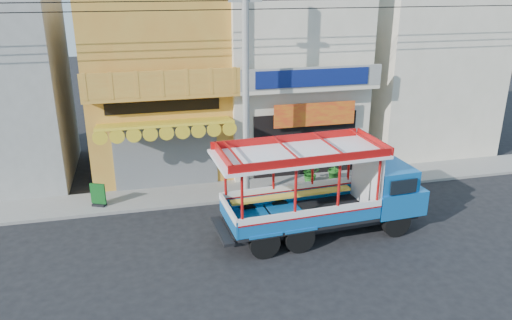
# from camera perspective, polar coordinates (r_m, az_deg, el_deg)

# --- Properties ---
(ground) EXTENTS (90.00, 90.00, 0.00)m
(ground) POSITION_cam_1_polar(r_m,az_deg,el_deg) (17.56, 4.53, -8.36)
(ground) COLOR black
(ground) RESTS_ON ground
(sidewalk) EXTENTS (30.00, 2.00, 0.12)m
(sidewalk) POSITION_cam_1_polar(r_m,az_deg,el_deg) (20.98, 1.17, -3.15)
(sidewalk) COLOR slate
(sidewalk) RESTS_ON ground
(shophouse_left) EXTENTS (6.00, 7.50, 8.24)m
(shophouse_left) POSITION_cam_1_polar(r_m,az_deg,el_deg) (23.00, -11.16, 9.13)
(shophouse_left) COLOR #C17C2B
(shophouse_left) RESTS_ON ground
(shophouse_right) EXTENTS (6.00, 6.75, 8.24)m
(shophouse_right) POSITION_cam_1_polar(r_m,az_deg,el_deg) (24.01, 3.48, 9.92)
(shophouse_right) COLOR beige
(shophouse_right) RESTS_ON ground
(party_pilaster) EXTENTS (0.35, 0.30, 8.00)m
(party_pilaster) POSITION_cam_1_polar(r_m,az_deg,el_deg) (20.34, -2.12, 7.76)
(party_pilaster) COLOR beige
(party_pilaster) RESTS_ON ground
(filler_building_right) EXTENTS (6.00, 6.00, 7.60)m
(filler_building_right) POSITION_cam_1_polar(r_m,az_deg,el_deg) (26.97, 18.02, 9.46)
(filler_building_right) COLOR beige
(filler_building_right) RESTS_ON ground
(utility_pole) EXTENTS (28.00, 0.26, 9.00)m
(utility_pole) POSITION_cam_1_polar(r_m,az_deg,el_deg) (18.68, -0.73, 9.89)
(utility_pole) COLOR gray
(utility_pole) RESTS_ON ground
(songthaew_truck) EXTENTS (7.24, 2.76, 3.32)m
(songthaew_truck) POSITION_cam_1_polar(r_m,az_deg,el_deg) (17.18, 9.09, -3.31)
(songthaew_truck) COLOR black
(songthaew_truck) RESTS_ON ground
(green_sign) EXTENTS (0.57, 0.46, 0.91)m
(green_sign) POSITION_cam_1_polar(r_m,az_deg,el_deg) (19.99, -17.57, -4.00)
(green_sign) COLOR black
(green_sign) RESTS_ON sidewalk
(potted_plant_a) EXTENTS (0.98, 0.91, 0.90)m
(potted_plant_a) POSITION_cam_1_polar(r_m,az_deg,el_deg) (21.20, 6.25, -1.53)
(potted_plant_a) COLOR #1F641C
(potted_plant_a) RESTS_ON sidewalk
(potted_plant_b) EXTENTS (0.76, 0.79, 1.13)m
(potted_plant_b) POSITION_cam_1_polar(r_m,az_deg,el_deg) (21.59, 8.74, -0.91)
(potted_plant_b) COLOR #1F641C
(potted_plant_b) RESTS_ON sidewalk
(potted_plant_c) EXTENTS (0.53, 0.53, 0.86)m
(potted_plant_c) POSITION_cam_1_polar(r_m,az_deg,el_deg) (21.83, 8.96, -1.08)
(potted_plant_c) COLOR #1F641C
(potted_plant_c) RESTS_ON sidewalk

